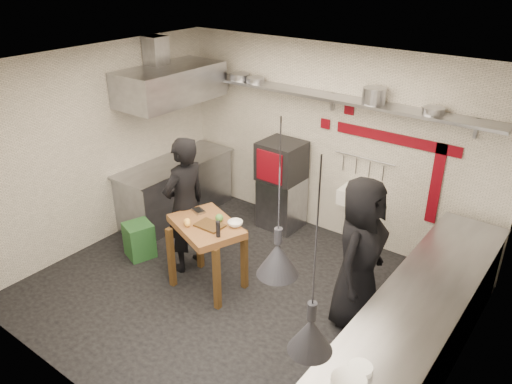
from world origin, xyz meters
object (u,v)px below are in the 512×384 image
Objects in this scene: oven_stand at (281,202)px; green_bin at (139,240)px; chef_left at (185,205)px; prep_table at (207,255)px; combi_oven at (282,161)px; chef_right at (360,254)px.

oven_stand is 2.20m from green_bin.
oven_stand is 1.60× the size of green_bin.
chef_left reaches higher than green_bin.
chef_left is at bearing -178.19° from prep_table.
oven_stand is 0.87× the size of prep_table.
combi_oven is 0.67× the size of prep_table.
prep_table is at bearing 102.06° from chef_right.
chef_left reaches higher than combi_oven.
green_bin is 0.27× the size of chef_left.
chef_left is 2.33m from chef_right.
combi_oven is at bearing -126.06° from oven_stand.
chef_left is (-0.36, -1.67, -0.17)m from combi_oven.
chef_left is at bearing -101.46° from oven_stand.
chef_right reaches higher than combi_oven.
combi_oven is at bearing 60.20° from green_bin.
combi_oven is at bearing 115.89° from prep_table.
prep_table reaches higher than green_bin.
chef_right is (1.92, -1.32, 0.50)m from oven_stand.
chef_left reaches higher than oven_stand.
chef_left is (-0.53, 0.18, 0.46)m from prep_table.
oven_stand is 2.38m from chef_right.
prep_table reaches higher than oven_stand.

